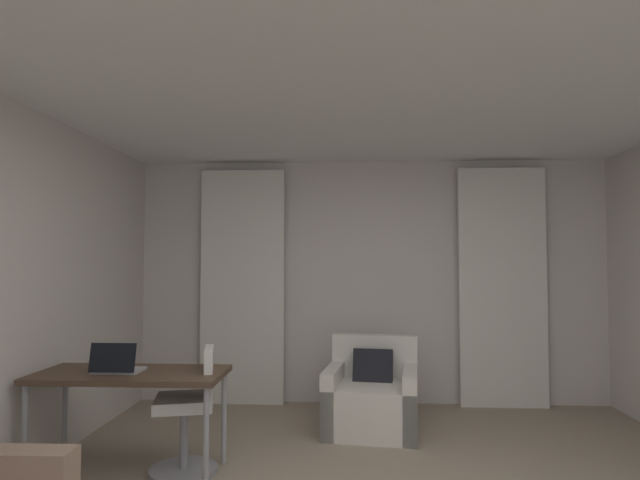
% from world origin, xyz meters
% --- Properties ---
extents(wall_window, '(5.12, 0.06, 2.60)m').
position_xyz_m(wall_window, '(0.00, 3.03, 1.30)').
color(wall_window, silver).
rests_on(wall_window, ground).
extents(ceiling, '(5.12, 6.12, 0.06)m').
position_xyz_m(ceiling, '(0.00, 0.00, 2.63)').
color(ceiling, white).
rests_on(ceiling, wall_left).
extents(curtain_left_panel, '(0.90, 0.06, 2.50)m').
position_xyz_m(curtain_left_panel, '(-1.38, 2.90, 1.25)').
color(curtain_left_panel, silver).
rests_on(curtain_left_panel, ground).
extents(curtain_right_panel, '(0.90, 0.06, 2.50)m').
position_xyz_m(curtain_right_panel, '(1.38, 2.90, 1.25)').
color(curtain_right_panel, silver).
rests_on(curtain_right_panel, ground).
extents(armchair, '(0.90, 0.88, 0.81)m').
position_xyz_m(armchair, '(-0.03, 2.09, 0.28)').
color(armchair, silver).
rests_on(armchair, ground).
extents(desk, '(1.33, 0.60, 0.72)m').
position_xyz_m(desk, '(-1.79, 1.01, 0.66)').
color(desk, '#4C3828').
rests_on(desk, ground).
extents(desk_chair, '(0.48, 0.48, 0.88)m').
position_xyz_m(desk_chair, '(-1.38, 1.07, 0.39)').
color(desk_chair, gray).
rests_on(desk_chair, ground).
extents(laptop, '(0.32, 0.25, 0.22)m').
position_xyz_m(laptop, '(-1.87, 0.96, 0.77)').
color(laptop, '#ADADB2').
rests_on(laptop, desk).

